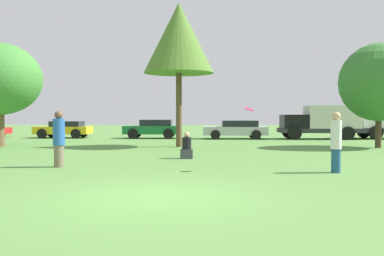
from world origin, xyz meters
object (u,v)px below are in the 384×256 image
person_catcher (336,141)px  delivery_truck_black (322,121)px  bystander_sitting (187,148)px  tree_1 (179,38)px  person_thrower (59,139)px  tree_2 (379,82)px  parked_car_yellow (64,129)px  parked_car_green (153,128)px  frisbee (249,109)px  parked_car_silver (236,129)px

person_catcher → delivery_truck_black: bearing=-97.5°
bystander_sitting → tree_1: 7.74m
person_thrower → bystander_sitting: size_ratio=1.76×
tree_2 → parked_car_yellow: (-18.93, 8.15, -2.63)m
person_thrower → parked_car_green: person_thrower is taller
frisbee → bystander_sitting: bearing=120.6°
person_thrower → parked_car_green: (0.77, 16.16, -0.19)m
frisbee → delivery_truck_black: (6.53, 16.49, -0.59)m
frisbee → bystander_sitting: frisbee is taller
tree_1 → parked_car_silver: 9.44m
parked_car_green → parked_car_silver: bearing=175.0°
person_catcher → tree_2: size_ratio=0.33×
parked_car_silver → delivery_truck_black: bearing=179.0°
person_thrower → person_catcher: 8.45m
parked_car_green → person_catcher: bearing=112.8°
person_thrower → frisbee: frisbee is taller
bystander_sitting → parked_car_silver: parked_car_silver is taller
bystander_sitting → tree_2: 11.22m
frisbee → delivery_truck_black: 17.75m
person_catcher → parked_car_green: bearing=-59.7°
frisbee → parked_car_silver: (0.63, 16.47, -1.16)m
tree_1 → parked_car_silver: tree_1 is taller
delivery_truck_black → tree_1: bearing=37.0°
tree_1 → delivery_truck_black: 12.61m
frisbee → tree_1: bearing=106.8°
tree_1 → parked_car_silver: size_ratio=1.67×
frisbee → parked_car_yellow: 20.73m
person_thrower → bystander_sitting: 4.81m
bystander_sitting → tree_2: bearing=30.6°
tree_1 → parked_car_silver: bearing=65.1°
parked_car_silver → tree_1: bearing=63.9°
tree_2 → person_thrower: bearing=-148.0°
tree_2 → parked_car_yellow: size_ratio=1.35×
person_thrower → person_catcher: size_ratio=1.02×
parked_car_green → parked_car_silver: parked_car_green is taller
frisbee → tree_1: tree_1 is taller
person_thrower → frisbee: bearing=-0.4°
parked_car_yellow → tree_1: bearing=136.8°
tree_2 → parked_car_silver: 10.38m
person_thrower → parked_car_green: bearing=93.5°
person_catcher → parked_car_yellow: 22.35m
tree_1 → parked_car_green: bearing=107.4°
bystander_sitting → parked_car_yellow: (-9.60, 13.67, 0.24)m
person_catcher → delivery_truck_black: 17.22m
delivery_truck_black → person_catcher: bearing=75.0°
tree_2 → parked_car_green: bearing=147.7°
frisbee → parked_car_yellow: size_ratio=0.07×
person_thrower → tree_2: bearing=38.2°
tree_1 → person_catcher: bearing=-60.9°
person_catcher → bystander_sitting: (-4.49, 3.67, -0.49)m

